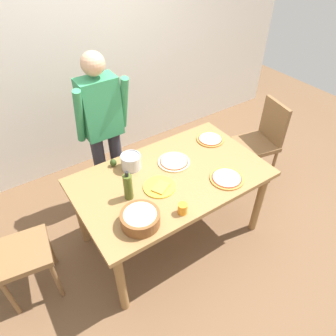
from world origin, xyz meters
TOP-DOWN VIEW (x-y plane):
  - ground at (0.00, 0.00)m, footprint 8.00×8.00m
  - wall_back at (0.00, 1.60)m, footprint 5.60×0.10m
  - dining_table at (0.00, 0.00)m, footprint 1.60×0.96m
  - person_cook at (-0.25, 0.76)m, footprint 0.49×0.25m
  - chair_wooden_left at (-1.32, 0.18)m, footprint 0.45×0.45m
  - chair_wooden_right at (1.32, 0.16)m, footprint 0.48×0.48m
  - pizza_raw_on_board at (0.12, 0.13)m, footprint 0.28×0.28m
  - pizza_cooked_on_tray at (0.60, 0.22)m, footprint 0.26×0.26m
  - pizza_second_cooked at (0.35, -0.29)m, footprint 0.28×0.28m
  - plate_with_slice at (-0.16, -0.06)m, footprint 0.26×0.26m
  - popcorn_bowl at (-0.47, -0.30)m, footprint 0.28×0.28m
  - olive_oil_bottle at (-0.41, -0.02)m, footprint 0.07×0.07m
  - steel_pot at (-0.22, 0.28)m, footprint 0.17×0.17m
  - cup_orange at (-0.16, -0.38)m, footprint 0.07×0.07m
  - avocado at (-0.34, 0.39)m, footprint 0.06×0.06m

SIDE VIEW (x-z plane):
  - ground at x=0.00m, z-range 0.00..0.00m
  - chair_wooden_left at x=-1.32m, z-range 0.07..1.02m
  - chair_wooden_right at x=1.32m, z-range 0.07..1.02m
  - dining_table at x=0.00m, z-range 0.29..1.05m
  - plate_with_slice at x=-0.16m, z-range 0.76..0.78m
  - pizza_raw_on_board at x=0.12m, z-range 0.76..0.78m
  - pizza_cooked_on_tray at x=0.60m, z-range 0.76..0.78m
  - pizza_second_cooked at x=0.35m, z-range 0.76..0.78m
  - avocado at x=-0.34m, z-range 0.76..0.83m
  - cup_orange at x=-0.16m, z-range 0.76..0.84m
  - popcorn_bowl at x=-0.47m, z-range 0.76..0.88m
  - steel_pot at x=-0.22m, z-range 0.76..0.89m
  - olive_oil_bottle at x=-0.41m, z-range 0.75..1.00m
  - person_cook at x=-0.25m, z-range 0.13..1.75m
  - wall_back at x=0.00m, z-range 0.00..2.60m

